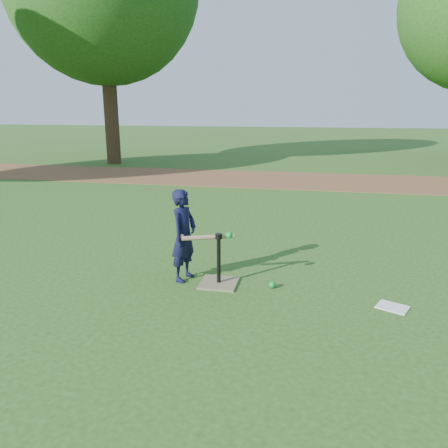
# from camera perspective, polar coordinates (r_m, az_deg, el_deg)

# --- Properties ---
(ground) EXTENTS (80.00, 80.00, 0.00)m
(ground) POSITION_cam_1_polar(r_m,az_deg,el_deg) (5.36, -2.02, -6.99)
(ground) COLOR #285116
(ground) RESTS_ON ground
(dirt_strip) EXTENTS (24.00, 3.00, 0.01)m
(dirt_strip) POSITION_cam_1_polar(r_m,az_deg,el_deg) (12.54, 6.21, 5.82)
(dirt_strip) COLOR brown
(dirt_strip) RESTS_ON ground
(child) EXTENTS (0.35, 0.45, 1.10)m
(child) POSITION_cam_1_polar(r_m,az_deg,el_deg) (5.15, -5.26, -1.50)
(child) COLOR black
(child) RESTS_ON ground
(wiffle_ball_ground) EXTENTS (0.08, 0.08, 0.08)m
(wiffle_ball_ground) POSITION_cam_1_polar(r_m,az_deg,el_deg) (5.08, 6.35, -7.89)
(wiffle_ball_ground) COLOR #0D8F2A
(wiffle_ball_ground) RESTS_ON ground
(clipboard) EXTENTS (0.37, 0.34, 0.01)m
(clipboard) POSITION_cam_1_polar(r_m,az_deg,el_deg) (4.92, 21.15, -10.09)
(clipboard) COLOR white
(clipboard) RESTS_ON ground
(batting_tee) EXTENTS (0.43, 0.43, 0.61)m
(batting_tee) POSITION_cam_1_polar(r_m,az_deg,el_deg) (5.14, -0.69, -6.69)
(batting_tee) COLOR #7A6F4D
(batting_tee) RESTS_ON ground
(swing_action) EXTENTS (0.63, 0.28, 0.12)m
(swing_action) POSITION_cam_1_polar(r_m,az_deg,el_deg) (4.97, -1.89, -1.67)
(swing_action) COLOR tan
(swing_action) RESTS_ON ground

